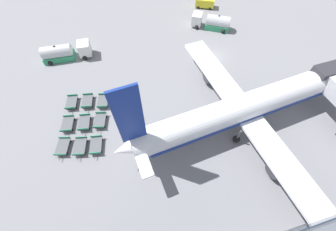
% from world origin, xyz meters
% --- Properties ---
extents(ground_plane, '(500.00, 500.00, 0.00)m').
position_xyz_m(ground_plane, '(0.00, 0.00, 0.00)').
color(ground_plane, gray).
extents(airplane, '(32.84, 39.95, 14.27)m').
position_xyz_m(airplane, '(14.84, -1.56, 3.61)').
color(airplane, white).
rests_on(airplane, ground_plane).
extents(fuel_tanker_primary, '(3.73, 9.03, 3.08)m').
position_xyz_m(fuel_tanker_primary, '(-7.54, -27.73, 1.31)').
color(fuel_tanker_primary, white).
rests_on(fuel_tanker_primary, ground_plane).
extents(fuel_tanker_secondary, '(6.47, 8.33, 3.11)m').
position_xyz_m(fuel_tanker_secondary, '(-9.04, 3.40, 1.31)').
color(fuel_tanker_secondary, white).
rests_on(fuel_tanker_secondary, ground_plane).
extents(service_van, '(3.93, 4.91, 2.02)m').
position_xyz_m(service_van, '(-17.70, 5.00, 1.11)').
color(service_van, yellow).
rests_on(service_van, ground_plane).
extents(baggage_dolly_row_near_col_a, '(3.50, 2.07, 0.92)m').
position_xyz_m(baggage_dolly_row_near_col_a, '(4.50, -26.94, 0.48)').
color(baggage_dolly_row_near_col_a, '#515459').
rests_on(baggage_dolly_row_near_col_a, ground_plane).
extents(baggage_dolly_row_near_col_b, '(3.51, 2.10, 0.92)m').
position_xyz_m(baggage_dolly_row_near_col_b, '(8.57, -27.61, 0.48)').
color(baggage_dolly_row_near_col_b, '#515459').
rests_on(baggage_dolly_row_near_col_b, ground_plane).
extents(baggage_dolly_row_near_col_c, '(3.51, 2.26, 0.92)m').
position_xyz_m(baggage_dolly_row_near_col_c, '(12.28, -28.31, 0.48)').
color(baggage_dolly_row_near_col_c, '#515459').
rests_on(baggage_dolly_row_near_col_c, ground_plane).
extents(baggage_dolly_row_mid_a_col_a, '(3.50, 2.06, 0.92)m').
position_xyz_m(baggage_dolly_row_mid_a_col_a, '(4.93, -24.47, 0.48)').
color(baggage_dolly_row_mid_a_col_a, '#515459').
rests_on(baggage_dolly_row_mid_a_col_a, ground_plane).
extents(baggage_dolly_row_mid_a_col_b, '(3.50, 2.06, 0.92)m').
position_xyz_m(baggage_dolly_row_mid_a_col_b, '(9.02, -25.17, 0.48)').
color(baggage_dolly_row_mid_a_col_b, '#515459').
rests_on(baggage_dolly_row_mid_a_col_b, ground_plane).
extents(baggage_dolly_row_mid_a_col_c, '(3.51, 2.16, 0.92)m').
position_xyz_m(baggage_dolly_row_mid_a_col_c, '(12.93, -25.97, 0.48)').
color(baggage_dolly_row_mid_a_col_c, '#515459').
rests_on(baggage_dolly_row_mid_a_col_c, ground_plane).
extents(baggage_dolly_row_mid_b_col_a, '(3.51, 2.14, 0.92)m').
position_xyz_m(baggage_dolly_row_mid_b_col_a, '(5.61, -22.02, 0.48)').
color(baggage_dolly_row_mid_b_col_a, '#515459').
rests_on(baggage_dolly_row_mid_b_col_a, ground_plane).
extents(baggage_dolly_row_mid_b_col_b, '(3.51, 2.23, 0.92)m').
position_xyz_m(baggage_dolly_row_mid_b_col_b, '(9.31, -22.83, 0.48)').
color(baggage_dolly_row_mid_b_col_b, '#515459').
rests_on(baggage_dolly_row_mid_b_col_b, ground_plane).
extents(baggage_dolly_row_mid_b_col_c, '(3.50, 2.08, 0.92)m').
position_xyz_m(baggage_dolly_row_mid_b_col_c, '(13.35, -23.79, 0.48)').
color(baggage_dolly_row_mid_b_col_c, '#515459').
rests_on(baggage_dolly_row_mid_b_col_c, ground_plane).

